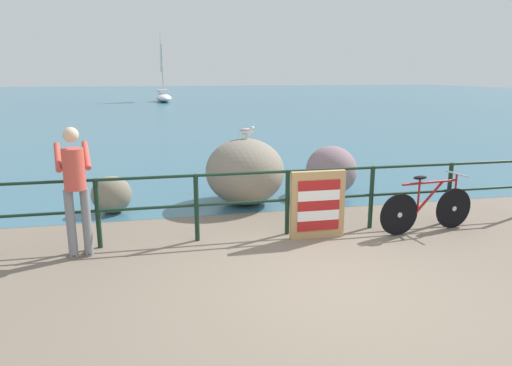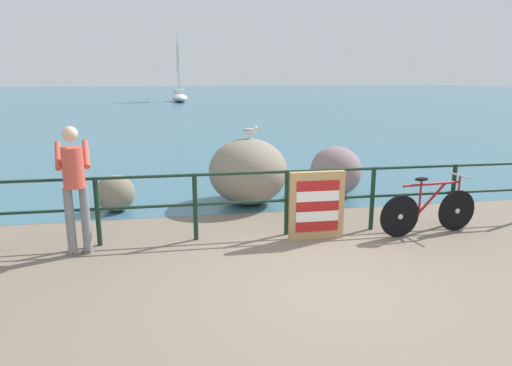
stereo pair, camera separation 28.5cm
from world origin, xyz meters
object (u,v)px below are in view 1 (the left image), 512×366
at_px(breakwater_boulder_left, 112,195).
at_px(sailboat, 163,94).
at_px(breakwater_boulder_main, 245,171).
at_px(breakwater_boulder_right, 331,170).
at_px(bicycle, 427,208).
at_px(person_at_railing, 75,186).
at_px(seagull, 247,131).
at_px(folded_deckchair_stack, 318,205).

distance_m(breakwater_boulder_left, sailboat, 34.06).
relative_size(breakwater_boulder_main, breakwater_boulder_right, 1.40).
height_order(bicycle, person_at_railing, person_at_railing).
relative_size(bicycle, sailboat, 0.27).
relative_size(breakwater_boulder_main, seagull, 4.85).
bearing_deg(breakwater_boulder_right, person_at_railing, -151.67).
bearing_deg(sailboat, breakwater_boulder_left, -8.40).
bearing_deg(breakwater_boulder_main, person_at_railing, -141.53).
xyz_separation_m(breakwater_boulder_left, sailboat, (1.52, 34.03, 0.37)).
xyz_separation_m(breakwater_boulder_main, seagull, (0.05, 0.06, 0.77)).
xyz_separation_m(folded_deckchair_stack, breakwater_boulder_main, (-0.71, 2.12, 0.11)).
height_order(bicycle, sailboat, sailboat).
bearing_deg(breakwater_boulder_right, seagull, -171.73).
bearing_deg(seagull, person_at_railing, -115.54).
relative_size(bicycle, breakwater_boulder_main, 1.05).
distance_m(breakwater_boulder_right, seagull, 2.05).
xyz_separation_m(bicycle, person_at_railing, (-5.21, 0.07, 0.60)).
bearing_deg(sailboat, breakwater_boulder_main, -4.26).
bearing_deg(sailboat, folded_deckchair_stack, -3.21).
bearing_deg(bicycle, breakwater_boulder_left, 150.07).
height_order(folded_deckchair_stack, sailboat, sailboat).
distance_m(breakwater_boulder_main, seagull, 0.77).
bearing_deg(breakwater_boulder_right, folded_deckchair_stack, -115.46).
distance_m(person_at_railing, seagull, 3.54).
xyz_separation_m(person_at_railing, breakwater_boulder_left, (0.24, 2.03, -0.65)).
relative_size(breakwater_boulder_main, breakwater_boulder_left, 2.28).
relative_size(breakwater_boulder_left, seagull, 2.13).
bearing_deg(breakwater_boulder_left, seagull, 4.05).
xyz_separation_m(breakwater_boulder_main, breakwater_boulder_right, (1.88, 0.32, -0.13)).
height_order(bicycle, breakwater_boulder_left, bicycle).
xyz_separation_m(bicycle, breakwater_boulder_main, (-2.51, 2.22, 0.24)).
bearing_deg(bicycle, person_at_railing, 172.18).
distance_m(breakwater_boulder_main, breakwater_boulder_left, 2.48).
bearing_deg(folded_deckchair_stack, breakwater_boulder_main, 108.62).
height_order(folded_deckchair_stack, breakwater_boulder_right, folded_deckchair_stack).
bearing_deg(folded_deckchair_stack, sailboat, 92.62).
distance_m(person_at_railing, sailboat, 36.10).
xyz_separation_m(breakwater_boulder_main, breakwater_boulder_left, (-2.46, -0.12, -0.29)).
height_order(person_at_railing, folded_deckchair_stack, person_at_railing).
bearing_deg(folded_deckchair_stack, seagull, 107.06).
relative_size(breakwater_boulder_right, seagull, 3.46).
xyz_separation_m(bicycle, sailboat, (-3.44, 36.12, 0.32)).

